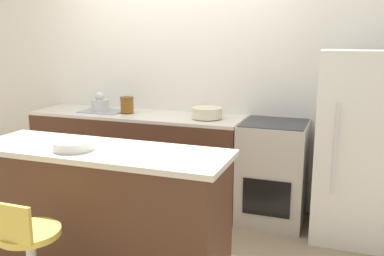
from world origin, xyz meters
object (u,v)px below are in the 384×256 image
Objects in this scene: mixing_bowl at (207,113)px; oven_range at (273,172)px; refrigerator at (361,146)px; kettle at (100,103)px.

oven_range is at bearing 0.44° from mixing_bowl.
refrigerator reaches higher than oven_range.
kettle reaches higher than mixing_bowl.
oven_range is 4.77× the size of kettle.
refrigerator is at bearing -3.91° from oven_range.
refrigerator is 5.63× the size of mixing_bowl.
refrigerator is 2.57m from kettle.
mixing_bowl is (-0.64, -0.00, 0.52)m from oven_range.
oven_range is 3.32× the size of mixing_bowl.
kettle reaches higher than oven_range.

